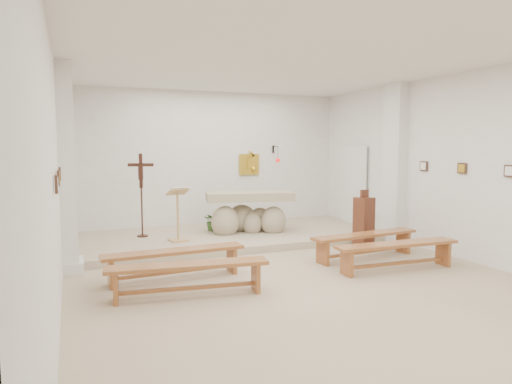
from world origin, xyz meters
name	(u,v)px	position (x,y,z in m)	size (l,w,h in m)	color
ground	(301,282)	(0.00, 0.00, 0.00)	(7.00, 10.00, 0.00)	#C0AD8A
wall_left	(56,177)	(-3.49, 0.00, 1.75)	(0.02, 10.00, 3.50)	white
wall_right	(472,167)	(3.49, 0.00, 1.75)	(0.02, 10.00, 3.50)	white
wall_back	(210,161)	(0.00, 4.99, 1.75)	(7.00, 0.02, 3.50)	white
ceiling	(304,56)	(0.00, 0.00, 3.49)	(7.00, 10.00, 0.02)	silver
sanctuary_platform	(230,236)	(0.00, 3.50, 0.07)	(6.98, 3.00, 0.15)	tan
pilaster_left	(67,169)	(-3.37, 2.00, 1.75)	(0.26, 0.55, 3.50)	white
pilaster_right	(394,163)	(3.37, 2.00, 1.75)	(0.26, 0.55, 3.50)	white
gold_wall_relief	(249,164)	(1.05, 4.96, 1.65)	(0.55, 0.04, 0.55)	gold
sanctuary_lamp	(277,158)	(1.75, 4.71, 1.81)	(0.11, 0.36, 0.44)	black
station_frame_left_front	(56,184)	(-3.47, -0.80, 1.72)	(0.03, 0.20, 0.20)	#3F261C
station_frame_left_mid	(58,178)	(-3.47, 0.20, 1.72)	(0.03, 0.20, 0.20)	#3F261C
station_frame_left_rear	(60,174)	(-3.47, 1.20, 1.72)	(0.03, 0.20, 0.20)	#3F261C
station_frame_right_front	(510,171)	(3.47, -0.80, 1.72)	(0.03, 0.20, 0.20)	#3F261C
station_frame_right_mid	(462,168)	(3.47, 0.20, 1.72)	(0.03, 0.20, 0.20)	#3F261C
station_frame_right_rear	(424,166)	(3.47, 1.20, 1.72)	(0.03, 0.20, 0.20)	#3F261C
radiator_left	(67,248)	(-3.43, 2.70, 0.27)	(0.10, 0.85, 0.52)	silver
radiator_right	(375,224)	(3.43, 2.70, 0.27)	(0.10, 0.85, 0.52)	silver
altar	(249,215)	(0.46, 3.49, 0.54)	(2.10, 1.17, 1.02)	tan
lectern	(178,214)	(-1.28, 3.08, 0.72)	(0.46, 0.41, 1.15)	tan
crucifix_stand	(141,189)	(-1.90, 3.85, 1.20)	(0.54, 0.24, 1.82)	#371A11
potted_plant	(213,220)	(-0.26, 3.96, 0.39)	(0.43, 0.37, 0.48)	#355F26
donation_pedestal	(364,222)	(2.37, 1.70, 0.54)	(0.39, 0.39, 1.22)	#532817
bench_left_front	(175,257)	(-1.83, 0.88, 0.36)	(2.30, 0.48, 0.48)	#9D562D
bench_right_front	(365,240)	(1.83, 0.88, 0.36)	(2.31, 0.58, 0.48)	#9D562D
bench_left_second	(188,272)	(-1.83, -0.04, 0.36)	(2.31, 0.66, 0.48)	#9D562D
bench_right_second	(397,250)	(1.83, -0.04, 0.36)	(2.30, 0.47, 0.48)	#9D562D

